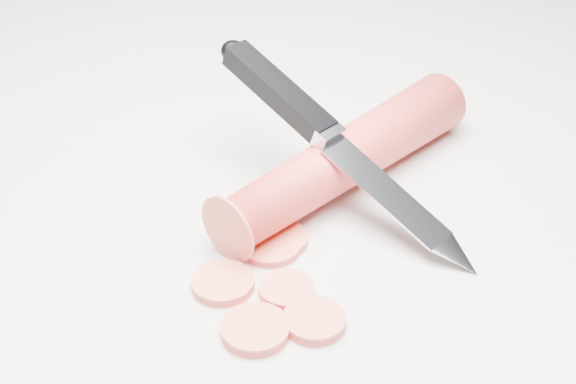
% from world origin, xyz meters
% --- Properties ---
extents(ground, '(2.40, 2.40, 0.00)m').
position_xyz_m(ground, '(0.00, 0.00, 0.00)').
color(ground, beige).
rests_on(ground, ground).
extents(carrot, '(0.10, 0.23, 0.04)m').
position_xyz_m(carrot, '(-0.01, 0.08, 0.02)').
color(carrot, red).
rests_on(carrot, ground).
extents(carrot_slice_0, '(0.04, 0.04, 0.01)m').
position_xyz_m(carrot_slice_0, '(-0.03, -0.01, 0.00)').
color(carrot_slice_0, '#E85D43').
rests_on(carrot_slice_0, ground).
extents(carrot_slice_1, '(0.04, 0.04, 0.01)m').
position_xyz_m(carrot_slice_1, '(0.03, -0.06, 0.00)').
color(carrot_slice_1, '#E85D43').
rests_on(carrot_slice_1, ground).
extents(carrot_slice_2, '(0.03, 0.03, 0.01)m').
position_xyz_m(carrot_slice_2, '(-0.02, 0.00, 0.00)').
color(carrot_slice_2, '#E85D43').
rests_on(carrot_slice_2, ground).
extents(carrot_slice_3, '(0.03, 0.03, 0.01)m').
position_xyz_m(carrot_slice_3, '(0.00, -0.04, 0.00)').
color(carrot_slice_3, '#E85D43').
rests_on(carrot_slice_3, ground).
extents(carrot_slice_4, '(0.04, 0.04, 0.01)m').
position_xyz_m(carrot_slice_4, '(0.00, -0.08, 0.00)').
color(carrot_slice_4, '#E85D43').
rests_on(carrot_slice_4, ground).
extents(carrot_slice_5, '(0.04, 0.04, 0.01)m').
position_xyz_m(carrot_slice_5, '(-0.03, -0.05, 0.00)').
color(carrot_slice_5, '#E85D43').
rests_on(carrot_slice_5, ground).
extents(kitchen_knife, '(0.22, 0.09, 0.09)m').
position_xyz_m(kitchen_knife, '(-0.01, 0.06, 0.04)').
color(kitchen_knife, '#B3B5BA').
rests_on(kitchen_knife, ground).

